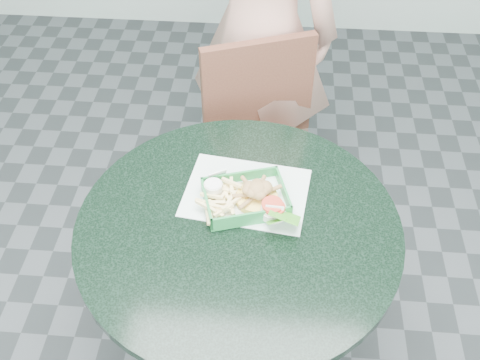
# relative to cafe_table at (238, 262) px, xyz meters

# --- Properties ---
(floor) EXTENTS (4.00, 5.00, 0.02)m
(floor) POSITION_rel_cafe_table_xyz_m (0.00, 0.00, -0.58)
(floor) COLOR #303335
(floor) RESTS_ON ground
(cafe_table) EXTENTS (0.98, 0.98, 0.75)m
(cafe_table) POSITION_rel_cafe_table_xyz_m (0.00, 0.00, 0.00)
(cafe_table) COLOR black
(cafe_table) RESTS_ON floor
(dining_chair) EXTENTS (0.46, 0.46, 0.93)m
(dining_chair) POSITION_rel_cafe_table_xyz_m (0.02, 0.65, -0.05)
(dining_chair) COLOR #422C1C
(dining_chair) RESTS_ON floor
(placemat) EXTENTS (0.41, 0.33, 0.00)m
(placemat) POSITION_rel_cafe_table_xyz_m (0.01, 0.13, 0.17)
(placemat) COLOR silver
(placemat) RESTS_ON cafe_table
(food_basket) EXTENTS (0.25, 0.18, 0.05)m
(food_basket) POSITION_rel_cafe_table_xyz_m (0.02, 0.08, 0.19)
(food_basket) COLOR #248740
(food_basket) RESTS_ON placemat
(crab_sandwich) EXTENTS (0.13, 0.13, 0.08)m
(crab_sandwich) POSITION_rel_cafe_table_xyz_m (0.05, 0.07, 0.22)
(crab_sandwich) COLOR #EEC653
(crab_sandwich) RESTS_ON food_basket
(fries_pile) EXTENTS (0.15, 0.16, 0.05)m
(fries_pile) POSITION_rel_cafe_table_xyz_m (-0.06, 0.09, 0.21)
(fries_pile) COLOR #FFE594
(fries_pile) RESTS_ON food_basket
(sauce_ramekin) EXTENTS (0.06, 0.06, 0.03)m
(sauce_ramekin) POSITION_rel_cafe_table_xyz_m (-0.08, 0.13, 0.22)
(sauce_ramekin) COLOR beige
(sauce_ramekin) RESTS_ON food_basket
(garnish_cup) EXTENTS (0.11, 0.11, 0.05)m
(garnish_cup) POSITION_rel_cafe_table_xyz_m (0.09, -0.00, 0.21)
(garnish_cup) COLOR silver
(garnish_cup) RESTS_ON food_basket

